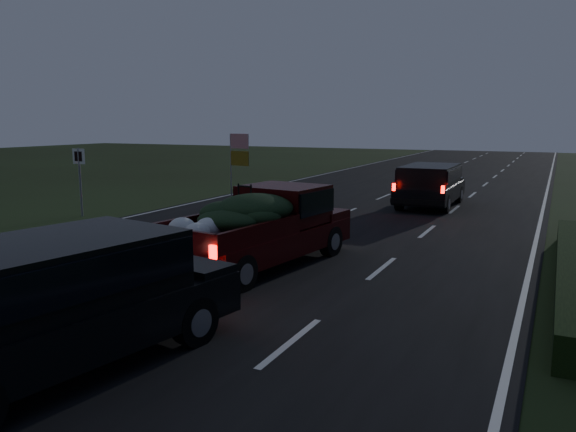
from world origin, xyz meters
The scene contains 6 objects.
ground centered at (0.00, 0.00, 0.00)m, with size 120.00×120.00×0.00m, color black.
road_asphalt centered at (0.00, 0.00, 0.01)m, with size 14.00×120.00×0.02m, color black.
route_sign centered at (-8.50, 5.00, 1.66)m, with size 0.55×0.08×2.50m.
pickup_truck centered at (0.89, 1.55, 1.05)m, with size 2.75×5.60×2.82m.
lead_suv centered at (2.54, 12.87, 1.05)m, with size 2.04×4.84×1.39m.
rear_suv centered at (1.02, -4.87, 1.14)m, with size 3.09×5.55×1.51m.
Camera 1 is at (7.20, -10.04, 3.44)m, focal length 35.00 mm.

